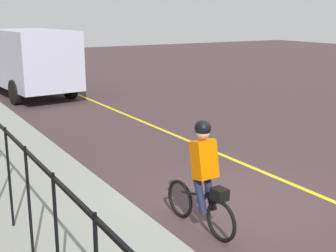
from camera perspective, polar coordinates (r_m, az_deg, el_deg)
ground_plane at (r=8.52m, az=9.10°, el=-9.83°), size 80.00×80.00×0.00m
lane_line_centre at (r=9.56m, az=16.53°, el=-7.53°), size 36.00×0.12×0.01m
sidewalk at (r=6.99m, az=-13.56°, el=-14.94°), size 40.00×3.20×0.15m
iron_fence at (r=7.35m, az=-19.46°, el=-3.92°), size 14.09×0.04×1.60m
cyclist_lead at (r=7.21m, az=4.43°, el=-6.36°), size 1.71×0.38×1.83m
box_truck_background at (r=20.38m, az=-17.35°, el=8.03°), size 6.88×2.97×2.78m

